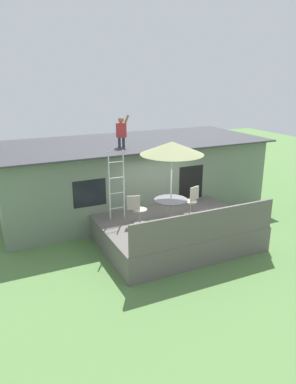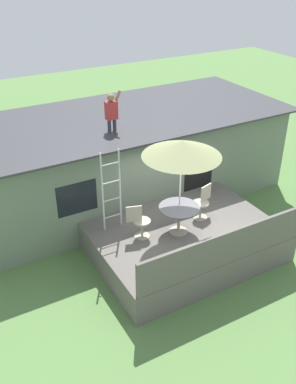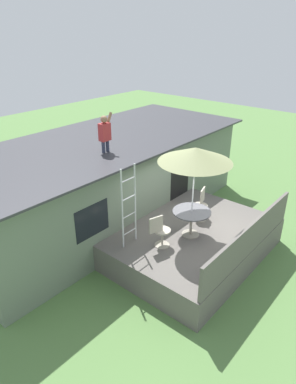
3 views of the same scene
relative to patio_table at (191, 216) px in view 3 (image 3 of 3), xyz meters
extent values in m
plane|color=#567F42|center=(0.22, 0.05, -1.39)|extent=(40.00, 40.00, 0.00)
cube|color=slate|center=(0.22, 3.65, -0.04)|extent=(10.00, 4.00, 2.70)
cube|color=#38383D|center=(0.22, 3.65, 1.34)|extent=(10.50, 4.50, 0.06)
cube|color=black|center=(-2.08, 1.66, 0.16)|extent=(1.10, 0.03, 0.90)
cube|color=black|center=(1.76, 1.66, -0.34)|extent=(1.00, 0.03, 2.00)
cube|color=#605B56|center=(0.22, 0.05, -0.99)|extent=(4.70, 3.45, 0.80)
cube|color=#605B56|center=(0.22, -1.62, -0.14)|extent=(4.60, 0.08, 0.90)
cylinder|color=#A59E8C|center=(0.00, 0.00, -0.57)|extent=(0.48, 0.48, 0.03)
cylinder|color=#A59E8C|center=(0.00, 0.00, -0.22)|extent=(0.07, 0.07, 0.71)
cylinder|color=#4C4C51|center=(0.00, 0.00, 0.14)|extent=(1.04, 1.04, 0.03)
cylinder|color=silver|center=(0.00, 0.00, 0.61)|extent=(0.04, 0.04, 2.40)
cone|color=#8C9360|center=(0.00, 0.00, 1.76)|extent=(1.90, 1.90, 0.38)
cylinder|color=silver|center=(-1.63, 1.01, 0.51)|extent=(0.04, 0.04, 2.20)
cylinder|color=silver|center=(-1.15, 1.01, 0.51)|extent=(0.04, 0.04, 2.20)
cylinder|color=silver|center=(-1.39, 1.01, -0.24)|extent=(0.48, 0.03, 0.03)
cylinder|color=silver|center=(-1.39, 1.01, 0.26)|extent=(0.48, 0.03, 0.03)
cylinder|color=silver|center=(-1.39, 1.01, 0.76)|extent=(0.48, 0.03, 0.03)
cylinder|color=silver|center=(-1.39, 1.01, 1.26)|extent=(0.48, 0.03, 0.03)
cylinder|color=#33384C|center=(-0.62, 2.70, 1.54)|extent=(0.10, 0.10, 0.34)
cylinder|color=#33384C|center=(-0.46, 2.70, 1.54)|extent=(0.10, 0.10, 0.34)
cube|color=#B73333|center=(-0.54, 2.70, 1.96)|extent=(0.32, 0.20, 0.50)
sphere|color=#997051|center=(-0.54, 2.70, 2.32)|extent=(0.20, 0.20, 0.20)
cylinder|color=#997051|center=(-0.36, 2.70, 2.26)|extent=(0.26, 0.08, 0.44)
cylinder|color=#A59E8C|center=(-0.92, 0.28, -0.58)|extent=(0.40, 0.40, 0.02)
cylinder|color=#A59E8C|center=(-0.92, 0.28, -0.36)|extent=(0.06, 0.06, 0.44)
cylinder|color=#A59E8C|center=(-0.92, 0.28, -0.13)|extent=(0.44, 0.44, 0.04)
cube|color=#A59E8C|center=(-1.11, 0.34, 0.11)|extent=(0.39, 0.16, 0.44)
cylinder|color=#A59E8C|center=(0.87, 0.27, -0.58)|extent=(0.40, 0.40, 0.02)
cylinder|color=#A59E8C|center=(0.87, 0.27, -0.36)|extent=(0.06, 0.06, 0.44)
cylinder|color=#A59E8C|center=(0.87, 0.27, -0.13)|extent=(0.44, 0.44, 0.04)
cube|color=#A59E8C|center=(1.07, 0.33, 0.11)|extent=(0.39, 0.16, 0.44)
camera|label=1|loc=(-5.16, -9.18, 3.81)|focal=33.86mm
camera|label=2|loc=(-5.17, -7.63, 5.87)|focal=40.37mm
camera|label=3|loc=(-6.98, -4.38, 4.69)|focal=32.41mm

